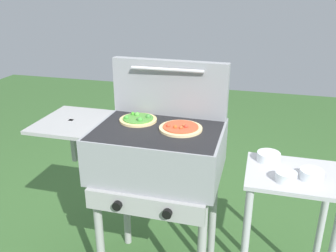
{
  "coord_description": "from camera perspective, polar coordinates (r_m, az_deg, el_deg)",
  "views": [
    {
      "loc": [
        0.47,
        -1.57,
        1.57
      ],
      "look_at": [
        0.05,
        0.0,
        0.92
      ],
      "focal_mm": 38.28,
      "sensor_mm": 36.0,
      "label": 1
    }
  ],
  "objects": [
    {
      "name": "grill",
      "position": [
        1.83,
        -1.98,
        -4.63
      ],
      "size": [
        0.96,
        0.53,
        0.9
      ],
      "color": "gray",
      "rests_on": "ground_plane"
    },
    {
      "name": "grill_lid_open",
      "position": [
        1.92,
        0.22,
        6.09
      ],
      "size": [
        0.63,
        0.09,
        0.3
      ],
      "color": "gray",
      "rests_on": "grill"
    },
    {
      "name": "pizza_pepperoni",
      "position": [
        1.76,
        2.02,
        -0.3
      ],
      "size": [
        0.21,
        0.21,
        0.03
      ],
      "color": "beige",
      "rests_on": "grill"
    },
    {
      "name": "pizza_veggie",
      "position": [
        1.87,
        -4.77,
        1.1
      ],
      "size": [
        0.2,
        0.2,
        0.04
      ],
      "color": "#E0C17F",
      "rests_on": "grill"
    },
    {
      "name": "prep_table",
      "position": [
        1.89,
        18.64,
        -12.78
      ],
      "size": [
        0.44,
        0.36,
        0.74
      ],
      "color": "#B2B2B7",
      "rests_on": "ground_plane"
    },
    {
      "name": "topping_bowl_near",
      "position": [
        1.75,
        21.87,
        -7.24
      ],
      "size": [
        0.1,
        0.1,
        0.04
      ],
      "color": "silver",
      "rests_on": "prep_table"
    },
    {
      "name": "topping_bowl_far",
      "position": [
        1.7,
        18.25,
        -7.71
      ],
      "size": [
        0.1,
        0.1,
        0.04
      ],
      "color": "silver",
      "rests_on": "prep_table"
    },
    {
      "name": "topping_bowl_middle",
      "position": [
        1.86,
        15.7,
        -4.79
      ],
      "size": [
        0.11,
        0.11,
        0.04
      ],
      "color": "silver",
      "rests_on": "prep_table"
    }
  ]
}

